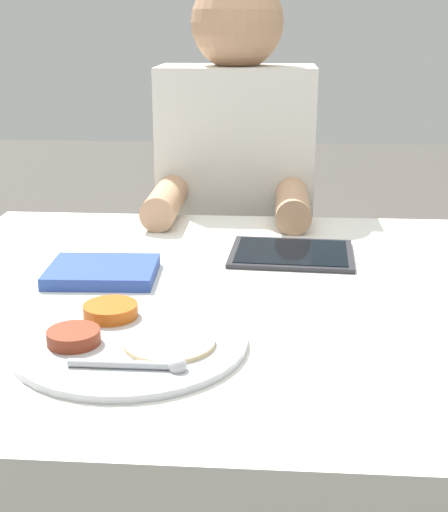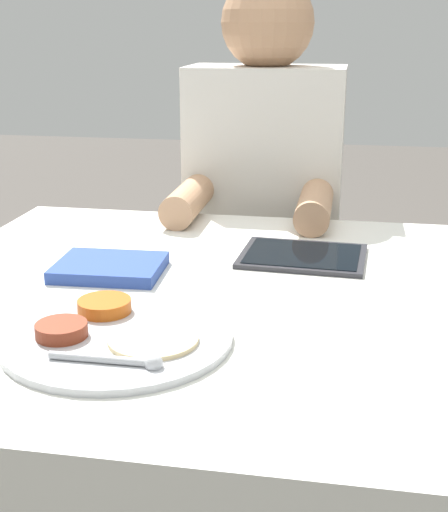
# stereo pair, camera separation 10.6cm
# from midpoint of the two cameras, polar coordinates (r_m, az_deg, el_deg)

# --- Properties ---
(dining_table) EXTENTS (0.98, 0.90, 0.73)m
(dining_table) POSITION_cam_midpoint_polar(r_m,az_deg,el_deg) (1.27, -3.30, -18.57)
(dining_table) COLOR silver
(dining_table) RESTS_ON ground_plane
(thali_tray) EXTENTS (0.30, 0.30, 0.03)m
(thali_tray) POSITION_cam_midpoint_polar(r_m,az_deg,el_deg) (0.93, -10.99, -6.62)
(thali_tray) COLOR #B7BABF
(thali_tray) RESTS_ON dining_table
(red_notebook) EXTENTS (0.18, 0.14, 0.02)m
(red_notebook) POSITION_cam_midpoint_polar(r_m,az_deg,el_deg) (1.17, -12.28, -1.34)
(red_notebook) COLOR silver
(red_notebook) RESTS_ON dining_table
(tablet_device) EXTENTS (0.22, 0.18, 0.01)m
(tablet_device) POSITION_cam_midpoint_polar(r_m,az_deg,el_deg) (1.26, 3.02, 0.16)
(tablet_device) COLOR #28282D
(tablet_device) RESTS_ON dining_table
(person_diner) EXTENTS (0.35, 0.43, 1.23)m
(person_diner) POSITION_cam_midpoint_polar(r_m,az_deg,el_deg) (1.73, -0.96, 0.01)
(person_diner) COLOR black
(person_diner) RESTS_ON ground_plane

